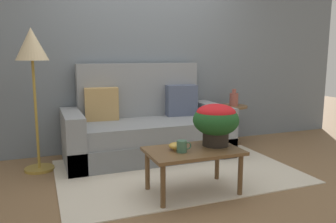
# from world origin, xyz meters

# --- Properties ---
(ground_plane) EXTENTS (14.00, 14.00, 0.00)m
(ground_plane) POSITION_xyz_m (0.00, 0.00, 0.00)
(ground_plane) COLOR brown
(wall_back) EXTENTS (6.40, 0.12, 2.78)m
(wall_back) POSITION_xyz_m (0.00, 1.23, 1.39)
(wall_back) COLOR slate
(wall_back) RESTS_ON ground
(area_rug) EXTENTS (2.51, 1.72, 0.01)m
(area_rug) POSITION_xyz_m (0.00, 0.06, 0.01)
(area_rug) COLOR beige
(area_rug) RESTS_ON ground
(couch) EXTENTS (2.01, 0.91, 1.15)m
(couch) POSITION_xyz_m (-0.12, 0.75, 0.34)
(couch) COLOR slate
(couch) RESTS_ON ground
(coffee_table) EXTENTS (0.85, 0.53, 0.41)m
(coffee_table) POSITION_xyz_m (-0.08, -0.53, 0.36)
(coffee_table) COLOR brown
(coffee_table) RESTS_ON ground
(side_table) EXTENTS (0.41, 0.41, 0.56)m
(side_table) POSITION_xyz_m (1.18, 0.84, 0.39)
(side_table) COLOR brown
(side_table) RESTS_ON ground
(floor_lamp) EXTENTS (0.34, 0.34, 1.54)m
(floor_lamp) POSITION_xyz_m (-1.40, 0.64, 1.26)
(floor_lamp) COLOR olive
(floor_lamp) RESTS_ON ground
(potted_plant) EXTENTS (0.43, 0.43, 0.40)m
(potted_plant) POSITION_xyz_m (0.17, -0.48, 0.66)
(potted_plant) COLOR black
(potted_plant) RESTS_ON coffee_table
(coffee_mug) EXTENTS (0.14, 0.09, 0.10)m
(coffee_mug) POSITION_xyz_m (-0.21, -0.57, 0.47)
(coffee_mug) COLOR #3D664C
(coffee_mug) RESTS_ON coffee_table
(snack_bowl) EXTENTS (0.13, 0.13, 0.07)m
(snack_bowl) POSITION_xyz_m (-0.23, -0.49, 0.45)
(snack_bowl) COLOR gold
(snack_bowl) RESTS_ON coffee_table
(table_vase) EXTENTS (0.12, 0.12, 0.23)m
(table_vase) POSITION_xyz_m (1.19, 0.83, 0.65)
(table_vase) COLOR #934C42
(table_vase) RESTS_ON side_table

